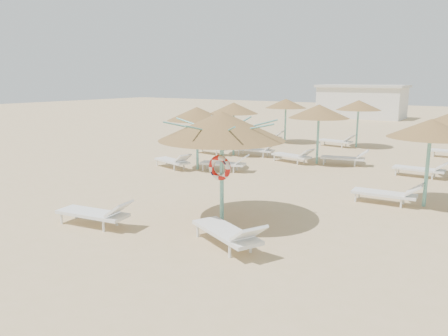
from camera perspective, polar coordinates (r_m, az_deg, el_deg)
The scene contains 6 objects.
ground at distance 11.96m, azimuth -3.13°, elevation -7.03°, with size 120.00×120.00×0.00m, color tan.
main_palapa at distance 11.42m, azimuth -0.30°, elevation 5.48°, with size 3.34×3.34×2.99m.
lounger_main_a at distance 11.95m, azimuth -16.29°, elevation -5.64°, with size 2.21×0.95×0.78m.
lounger_main_b at distance 10.02m, azimuth 0.71°, elevation -8.40°, with size 2.31×1.56×0.81m.
palapa_field at distance 20.15m, azimuth 17.22°, elevation 6.70°, with size 17.90×13.04×2.71m.
service_hut at distance 45.95m, azimuth 17.52°, elevation 8.31°, with size 8.40×4.40×3.25m.
Camera 1 is at (6.79, -9.08, 3.81)m, focal length 35.00 mm.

